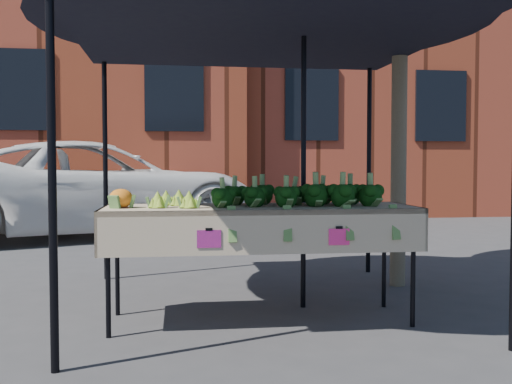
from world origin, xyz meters
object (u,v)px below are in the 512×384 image
Objects in this scene: canopy at (261,147)px; street_tree at (400,63)px; table at (260,264)px; vehicle at (95,66)px.

street_tree is at bearing 24.66° from canopy.
table is 0.41× the size of vehicle.
vehicle is at bearing 108.02° from table.
street_tree is (1.58, 1.16, 1.78)m from table.
table is at bearing -100.21° from canopy.
canopy reaches higher than table.
canopy is 0.54× the size of vehicle.
canopy is 1.86m from street_tree.
vehicle is 6.03m from street_tree.
vehicle reaches higher than table.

